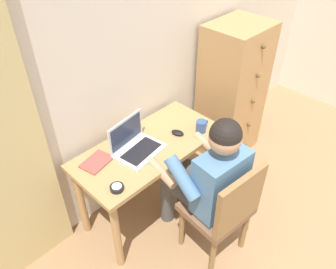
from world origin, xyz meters
TOP-DOWN VIEW (x-y plane):
  - wall_back at (0.00, 2.20)m, footprint 4.80×0.05m
  - desk at (-0.49, 1.86)m, footprint 1.15×0.54m
  - dresser at (0.63, 1.92)m, footprint 0.55×0.48m
  - chair at (-0.42, 1.20)m, footprint 0.46×0.44m
  - person_seated at (-0.41, 1.38)m, footprint 0.56×0.61m
  - laptop at (-0.60, 1.89)m, footprint 0.37×0.30m
  - computer_mouse at (-0.25, 1.80)m, footprint 0.09×0.11m
  - desk_clock at (-0.93, 1.68)m, footprint 0.09×0.09m
  - notebook_pad at (-0.87, 1.98)m, footprint 0.24×0.19m
  - coffee_mug at (-0.10, 1.69)m, footprint 0.12×0.08m

SIDE VIEW (x-z plane):
  - chair at x=-0.42m, z-range 0.05..0.93m
  - desk at x=-0.49m, z-range 0.24..0.95m
  - dresser at x=0.63m, z-range 0.00..1.31m
  - person_seated at x=-0.41m, z-range 0.08..1.27m
  - notebook_pad at x=-0.87m, z-range 0.71..0.72m
  - desk_clock at x=-0.93m, z-range 0.71..0.74m
  - computer_mouse at x=-0.25m, z-range 0.71..0.74m
  - coffee_mug at x=-0.10m, z-range 0.71..0.81m
  - laptop at x=-0.60m, z-range 0.64..0.88m
  - wall_back at x=0.00m, z-range 0.00..2.50m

